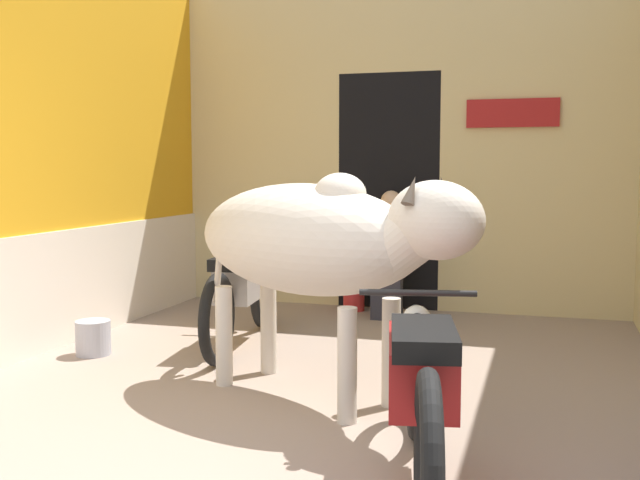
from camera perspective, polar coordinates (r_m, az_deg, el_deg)
wall_left_shopfront at (r=6.17m, az=-20.50°, el=6.80°), size 0.25×4.75×3.27m
wall_back_with_doorway at (r=7.71m, az=6.00°, el=5.84°), size 4.44×0.93×3.27m
cow at (r=4.48m, az=-0.24°, el=0.01°), size 2.12×1.41×1.38m
motorcycle_near at (r=3.35m, az=7.69°, el=-11.00°), size 0.62×1.92×0.80m
motorcycle_far at (r=5.99m, az=-5.92°, el=-3.76°), size 0.58×1.96×0.78m
shopkeeper_seated at (r=7.04m, az=5.33°, el=-0.95°), size 0.40×0.33×1.19m
plastic_stool at (r=7.40m, az=2.59°, el=-3.79°), size 0.30×0.30×0.39m
bucket at (r=5.94m, az=-16.90°, el=-7.14°), size 0.26×0.26×0.26m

